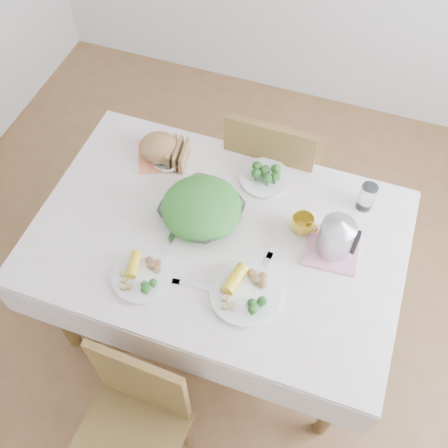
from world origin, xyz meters
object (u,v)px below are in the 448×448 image
(dinner_plate_left, at_px, (142,277))
(dinner_plate_right, at_px, (245,294))
(dining_table, at_px, (219,280))
(electric_kettle, at_px, (337,234))
(chair_near, at_px, (126,441))
(yellow_mug, at_px, (302,224))
(chair_far, at_px, (275,170))
(salad_bowl, at_px, (202,212))

(dinner_plate_left, distance_m, dinner_plate_right, 0.40)
(dining_table, distance_m, electric_kettle, 0.69)
(chair_near, height_order, yellow_mug, chair_near)
(chair_far, relative_size, dinner_plate_right, 3.56)
(chair_far, relative_size, salad_bowl, 3.09)
(chair_near, xyz_separation_m, dinner_plate_right, (0.27, 0.58, 0.31))
(dining_table, relative_size, electric_kettle, 7.37)
(chair_far, bearing_deg, yellow_mug, 115.23)
(yellow_mug, xyz_separation_m, electric_kettle, (0.14, -0.06, 0.08))
(dining_table, xyz_separation_m, yellow_mug, (0.31, 0.14, 0.43))
(dinner_plate_left, distance_m, yellow_mug, 0.67)
(dining_table, distance_m, dinner_plate_left, 0.53)
(dinner_plate_left, bearing_deg, chair_far, 73.43)
(salad_bowl, relative_size, dinner_plate_left, 1.34)
(dining_table, height_order, chair_far, chair_far)
(dining_table, relative_size, chair_far, 1.45)
(yellow_mug, bearing_deg, dinner_plate_left, -140.64)
(electric_kettle, bearing_deg, salad_bowl, -153.62)
(yellow_mug, distance_m, electric_kettle, 0.17)
(yellow_mug, bearing_deg, chair_far, 114.56)
(chair_near, relative_size, dinner_plate_right, 3.21)
(chair_near, distance_m, dinner_plate_left, 0.62)
(chair_far, xyz_separation_m, dinner_plate_left, (-0.28, -0.95, 0.31))
(dining_table, height_order, dinner_plate_right, dinner_plate_right)
(chair_near, bearing_deg, electric_kettle, 60.90)
(dining_table, xyz_separation_m, electric_kettle, (0.46, 0.08, 0.51))
(chair_near, height_order, dinner_plate_right, chair_near)
(chair_far, relative_size, electric_kettle, 5.07)
(chair_near, height_order, chair_far, chair_far)
(yellow_mug, height_order, electric_kettle, electric_kettle)
(chair_far, distance_m, dinner_plate_right, 0.94)
(yellow_mug, bearing_deg, dining_table, -156.36)
(dining_table, xyz_separation_m, dinner_plate_right, (0.19, -0.22, 0.40))
(electric_kettle, bearing_deg, chair_far, 147.49)
(dining_table, distance_m, yellow_mug, 0.55)
(chair_near, relative_size, salad_bowl, 2.78)
(chair_near, xyz_separation_m, electric_kettle, (0.54, 0.89, 0.42))
(dinner_plate_left, xyz_separation_m, dinner_plate_right, (0.40, 0.06, 0.00))
(electric_kettle, bearing_deg, dinner_plate_left, -126.63)
(dining_table, relative_size, salad_bowl, 4.48)
(dinner_plate_right, bearing_deg, chair_near, -114.92)
(chair_far, bearing_deg, salad_bowl, 74.94)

